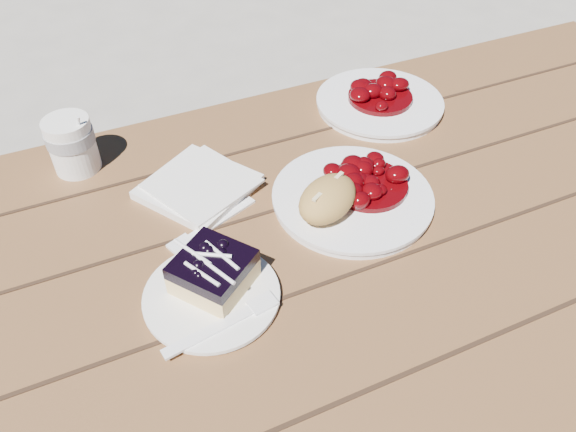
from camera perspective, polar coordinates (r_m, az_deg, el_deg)
name	(u,v)px	position (r m, az deg, el deg)	size (l,w,h in m)	color
picnic_table	(248,331)	(0.91, -4.07, -11.58)	(2.00, 1.55, 0.75)	brown
main_plate	(352,198)	(0.87, 6.54, 1.78)	(0.24, 0.24, 0.02)	white
goulash_stew	(369,177)	(0.87, 8.27, 3.95)	(0.12, 0.12, 0.04)	#4F0206
bread_roll	(327,199)	(0.81, 4.03, 1.76)	(0.11, 0.07, 0.06)	#B48A45
dessert_plate	(212,297)	(0.74, -7.74, -8.12)	(0.17, 0.17, 0.01)	white
blueberry_cake	(213,271)	(0.73, -7.59, -5.58)	(0.12, 0.12, 0.05)	#F5D285
fork_dessert	(210,331)	(0.70, -7.92, -11.47)	(0.03, 0.16, 0.01)	white
coffee_cup	(72,145)	(0.97, -21.08, 6.76)	(0.07, 0.07, 0.09)	white
napkin_stack	(198,187)	(0.90, -9.10, 2.97)	(0.15, 0.15, 0.01)	white
fork_table	(221,219)	(0.84, -6.80, -0.27)	(0.03, 0.16, 0.01)	white
second_plate	(379,103)	(1.10, 9.26, 11.22)	(0.23, 0.23, 0.02)	white
second_stew	(381,90)	(1.08, 9.44, 12.52)	(0.12, 0.12, 0.04)	#4F0206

